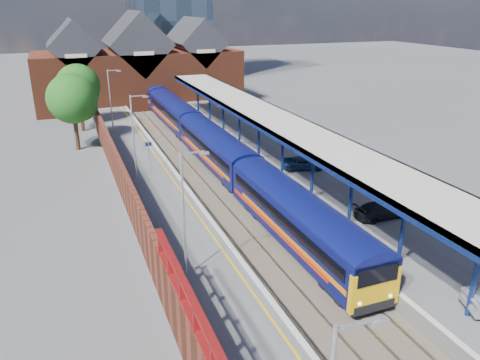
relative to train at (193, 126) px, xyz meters
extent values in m
plane|color=#5B5B5E|center=(-1.49, -3.19, -2.12)|extent=(240.00, 240.00, 0.00)
cube|color=#473D33|center=(-1.49, -13.19, -2.09)|extent=(6.00, 76.00, 0.06)
cube|color=slate|center=(-3.71, -13.19, -2.00)|extent=(0.07, 76.00, 0.14)
cube|color=slate|center=(-2.27, -13.19, -2.00)|extent=(0.07, 76.00, 0.14)
cube|color=slate|center=(-0.71, -13.19, -2.00)|extent=(0.07, 76.00, 0.14)
cube|color=slate|center=(0.73, -13.19, -2.00)|extent=(0.07, 76.00, 0.14)
cube|color=#565659|center=(-6.99, -13.19, -1.62)|extent=(5.00, 76.00, 1.00)
cube|color=#565659|center=(4.51, -13.19, -1.62)|extent=(6.00, 76.00, 1.00)
cube|color=silver|center=(-4.64, -13.19, -1.10)|extent=(0.30, 76.00, 0.05)
cube|color=silver|center=(1.66, -13.19, -1.10)|extent=(0.30, 76.00, 0.05)
cube|color=yellow|center=(-5.24, -13.19, -1.12)|extent=(0.14, 76.00, 0.01)
cube|color=#0B1052|center=(0.01, -24.78, -0.22)|extent=(2.89, 16.02, 2.50)
cube|color=#0B1052|center=(0.01, -24.78, 1.03)|extent=(2.89, 16.02, 0.60)
cube|color=#0B1052|center=(0.01, -8.18, -0.22)|extent=(2.89, 16.02, 2.50)
cube|color=#0B1052|center=(0.01, -8.18, 1.03)|extent=(2.89, 16.02, 0.60)
cube|color=#0B1052|center=(0.01, 8.42, -0.22)|extent=(2.89, 16.02, 2.50)
cube|color=#0B1052|center=(0.01, 8.42, 1.03)|extent=(2.89, 16.02, 0.60)
cube|color=#0B1052|center=(0.01, 25.02, -0.22)|extent=(2.89, 16.02, 2.50)
cube|color=#0B1052|center=(0.01, 25.02, 1.03)|extent=(2.89, 16.02, 0.60)
cube|color=black|center=(-1.41, 0.12, 0.23)|extent=(0.04, 60.54, 0.70)
cube|color=orange|center=(-1.42, 0.12, -0.57)|extent=(0.03, 55.27, 0.30)
cube|color=red|center=(-1.43, 0.12, -0.82)|extent=(0.03, 55.27, 0.30)
cube|color=#F2B20C|center=(0.01, -32.70, -0.42)|extent=(2.82, 0.32, 2.10)
cube|color=black|center=(0.01, -32.80, 0.43)|extent=(2.30, 0.17, 0.90)
cube|color=black|center=(0.01, -30.38, -1.82)|extent=(2.00, 2.40, 0.60)
cube|color=black|center=(0.01, 30.62, -1.82)|extent=(2.00, 2.40, 0.60)
cylinder|color=navy|center=(3.51, -35.19, 0.98)|extent=(0.24, 0.24, 4.20)
cylinder|color=navy|center=(3.51, -30.19, 0.98)|extent=(0.24, 0.24, 4.20)
cylinder|color=navy|center=(3.51, -25.19, 0.98)|extent=(0.24, 0.24, 4.20)
cylinder|color=navy|center=(3.51, -20.19, 0.98)|extent=(0.24, 0.24, 4.20)
cylinder|color=navy|center=(3.51, -15.19, 0.98)|extent=(0.24, 0.24, 4.20)
cylinder|color=navy|center=(3.51, -10.19, 0.98)|extent=(0.24, 0.24, 4.20)
cylinder|color=navy|center=(3.51, -5.19, 0.98)|extent=(0.24, 0.24, 4.20)
cylinder|color=navy|center=(3.51, -0.19, 0.98)|extent=(0.24, 0.24, 4.20)
cylinder|color=navy|center=(3.51, 4.81, 0.98)|extent=(0.24, 0.24, 4.20)
cylinder|color=navy|center=(3.51, 9.81, 0.98)|extent=(0.24, 0.24, 4.20)
cube|color=beige|center=(4.01, -11.19, 3.23)|extent=(4.50, 52.00, 0.25)
cube|color=navy|center=(1.86, -11.19, 3.08)|extent=(0.20, 52.00, 0.55)
cube|color=navy|center=(6.16, -11.19, 3.08)|extent=(0.20, 52.00, 0.55)
cube|color=#A5A8AA|center=(-7.39, -41.19, 5.78)|extent=(1.20, 0.08, 0.08)
cube|color=#A5A8AA|center=(-6.79, -41.19, 5.68)|extent=(0.45, 0.18, 0.12)
cylinder|color=#A5A8AA|center=(-7.99, -27.19, 2.38)|extent=(0.12, 0.12, 7.00)
cube|color=#A5A8AA|center=(-7.39, -27.19, 5.78)|extent=(1.20, 0.08, 0.08)
cube|color=#A5A8AA|center=(-6.79, -27.19, 5.68)|extent=(0.45, 0.18, 0.12)
cylinder|color=#A5A8AA|center=(-7.99, -11.19, 2.38)|extent=(0.12, 0.12, 7.00)
cube|color=#A5A8AA|center=(-7.39, -11.19, 5.78)|extent=(1.20, 0.08, 0.08)
cube|color=#A5A8AA|center=(-6.79, -11.19, 5.68)|extent=(0.45, 0.18, 0.12)
cylinder|color=#A5A8AA|center=(-7.99, 4.81, 2.38)|extent=(0.12, 0.12, 7.00)
cube|color=#A5A8AA|center=(-7.39, 4.81, 5.78)|extent=(1.20, 0.08, 0.08)
cube|color=#A5A8AA|center=(-6.79, 4.81, 5.68)|extent=(0.45, 0.18, 0.12)
cylinder|color=#A5A8AA|center=(-6.49, -9.19, 0.13)|extent=(0.08, 0.08, 2.50)
cube|color=#0C194C|center=(-6.49, -9.19, 1.18)|extent=(0.55, 0.06, 0.35)
cube|color=maroon|center=(-9.59, -19.19, 0.28)|extent=(0.35, 50.00, 2.80)
cube|color=maroon|center=(-9.59, -36.19, 2.68)|extent=(0.30, 15.00, 0.12)
cube|color=maroon|center=(-9.59, -36.19, 1.73)|extent=(0.30, 15.00, 0.12)
cube|color=maroon|center=(-9.59, -37.19, 2.18)|extent=(0.30, 0.12, 1.00)
cube|color=maroon|center=(-9.59, -35.19, 2.18)|extent=(0.30, 0.12, 1.00)
cube|color=maroon|center=(-9.59, -33.19, 2.18)|extent=(0.30, 0.12, 1.00)
cube|color=maroon|center=(-9.59, -31.19, 2.18)|extent=(0.30, 0.12, 1.00)
cube|color=maroon|center=(-9.59, -29.19, 2.18)|extent=(0.30, 0.12, 1.00)
cube|color=maroon|center=(-1.49, 24.81, 1.88)|extent=(30.00, 12.00, 8.00)
cube|color=#232328|center=(-10.49, 24.81, 7.08)|extent=(7.13, 12.00, 7.13)
cube|color=#232328|center=(-1.49, 24.81, 7.08)|extent=(9.16, 12.00, 9.16)
cube|color=#232328|center=(7.51, 24.81, 7.08)|extent=(7.13, 12.00, 7.13)
cube|color=beige|center=(-10.49, 18.76, 6.08)|extent=(2.80, 0.15, 0.50)
cube|color=beige|center=(-1.49, 18.76, 6.08)|extent=(2.80, 0.15, 0.50)
cube|color=beige|center=(7.51, 18.76, 6.08)|extent=(2.80, 0.15, 0.50)
cylinder|color=#382314|center=(-11.99, 2.81, -0.12)|extent=(0.44, 0.44, 4.00)
sphere|color=#1E4D14|center=(-11.99, 2.81, 3.38)|extent=(5.20, 5.20, 5.20)
sphere|color=#1E4D14|center=(-11.19, 2.31, 2.68)|extent=(3.20, 3.20, 3.20)
cylinder|color=#382314|center=(-10.99, 10.81, -0.12)|extent=(0.44, 0.44, 4.00)
sphere|color=#1E4D14|center=(-10.99, 10.81, 3.38)|extent=(5.20, 5.20, 5.20)
sphere|color=#1E4D14|center=(-10.19, 10.31, 2.68)|extent=(3.20, 3.20, 3.20)
imported|color=black|center=(6.33, -24.83, -0.56)|extent=(3.89, 1.59, 1.13)
imported|color=navy|center=(6.21, -13.98, -0.58)|extent=(4.25, 3.01, 1.08)
camera|label=1|loc=(-13.08, -48.45, 12.65)|focal=35.00mm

